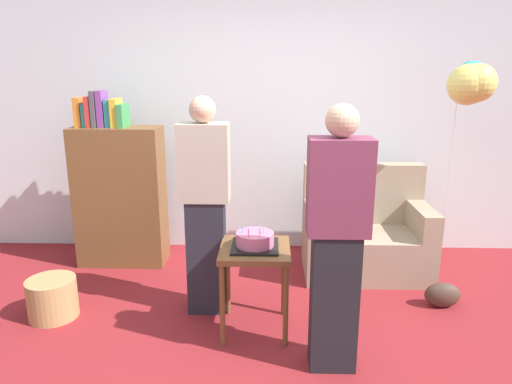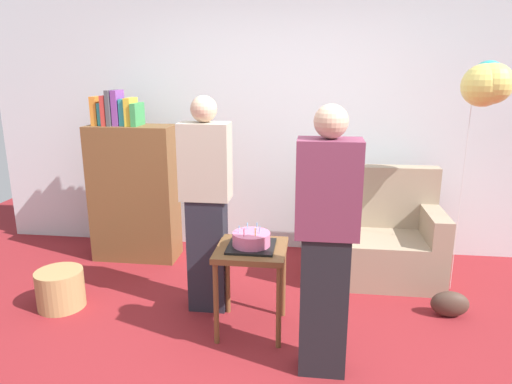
{
  "view_description": "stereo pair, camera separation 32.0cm",
  "coord_description": "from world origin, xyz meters",
  "px_view_note": "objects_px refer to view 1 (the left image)",
  "views": [
    {
      "loc": [
        -0.01,
        -2.61,
        1.82
      ],
      "look_at": [
        -0.11,
        0.63,
        0.95
      ],
      "focal_mm": 32.78,
      "sensor_mm": 36.0,
      "label": 1
    },
    {
      "loc": [
        0.31,
        -2.59,
        1.82
      ],
      "look_at": [
        -0.11,
        0.63,
        0.95
      ],
      "focal_mm": 32.78,
      "sensor_mm": 36.0,
      "label": 2
    }
  ],
  "objects_px": {
    "couch": "(365,235)",
    "balloon_bunch": "(472,82)",
    "person_holding_cake": "(337,241)",
    "side_table": "(255,260)",
    "birthday_cake": "(255,241)",
    "handbag": "(442,295)",
    "person_blowing_candles": "(205,206)",
    "bookshelf": "(120,192)",
    "wicker_basket": "(52,298)"
  },
  "relations": [
    {
      "from": "person_blowing_candles",
      "to": "person_holding_cake",
      "type": "height_order",
      "value": "same"
    },
    {
      "from": "handbag",
      "to": "bookshelf",
      "type": "bearing_deg",
      "value": 163.57
    },
    {
      "from": "balloon_bunch",
      "to": "bookshelf",
      "type": "bearing_deg",
      "value": 173.21
    },
    {
      "from": "wicker_basket",
      "to": "couch",
      "type": "bearing_deg",
      "value": 20.26
    },
    {
      "from": "couch",
      "to": "bookshelf",
      "type": "distance_m",
      "value": 2.3
    },
    {
      "from": "person_blowing_candles",
      "to": "person_holding_cake",
      "type": "xyz_separation_m",
      "value": [
        0.87,
        -0.68,
        0.0
      ]
    },
    {
      "from": "couch",
      "to": "person_holding_cake",
      "type": "height_order",
      "value": "person_holding_cake"
    },
    {
      "from": "birthday_cake",
      "to": "balloon_bunch",
      "type": "height_order",
      "value": "balloon_bunch"
    },
    {
      "from": "couch",
      "to": "birthday_cake",
      "type": "relative_size",
      "value": 3.44
    },
    {
      "from": "balloon_bunch",
      "to": "wicker_basket",
      "type": "bearing_deg",
      "value": -167.83
    },
    {
      "from": "couch",
      "to": "handbag",
      "type": "bearing_deg",
      "value": -54.83
    },
    {
      "from": "birthday_cake",
      "to": "couch",
      "type": "bearing_deg",
      "value": 47.11
    },
    {
      "from": "wicker_basket",
      "to": "handbag",
      "type": "height_order",
      "value": "wicker_basket"
    },
    {
      "from": "bookshelf",
      "to": "handbag",
      "type": "height_order",
      "value": "bookshelf"
    },
    {
      "from": "side_table",
      "to": "person_blowing_candles",
      "type": "distance_m",
      "value": 0.55
    },
    {
      "from": "bookshelf",
      "to": "wicker_basket",
      "type": "bearing_deg",
      "value": -101.89
    },
    {
      "from": "couch",
      "to": "birthday_cake",
      "type": "xyz_separation_m",
      "value": [
        -0.97,
        -1.04,
        0.33
      ]
    },
    {
      "from": "side_table",
      "to": "person_holding_cake",
      "type": "relative_size",
      "value": 0.38
    },
    {
      "from": "handbag",
      "to": "balloon_bunch",
      "type": "relative_size",
      "value": 0.15
    },
    {
      "from": "bookshelf",
      "to": "birthday_cake",
      "type": "distance_m",
      "value": 1.75
    },
    {
      "from": "balloon_bunch",
      "to": "birthday_cake",
      "type": "bearing_deg",
      "value": -154.11
    },
    {
      "from": "side_table",
      "to": "wicker_basket",
      "type": "relative_size",
      "value": 1.73
    },
    {
      "from": "person_holding_cake",
      "to": "wicker_basket",
      "type": "xyz_separation_m",
      "value": [
        -2.01,
        0.53,
        -0.68
      ]
    },
    {
      "from": "birthday_cake",
      "to": "wicker_basket",
      "type": "height_order",
      "value": "birthday_cake"
    },
    {
      "from": "couch",
      "to": "person_holding_cake",
      "type": "relative_size",
      "value": 0.67
    },
    {
      "from": "side_table",
      "to": "handbag",
      "type": "relative_size",
      "value": 2.23
    },
    {
      "from": "birthday_cake",
      "to": "handbag",
      "type": "height_order",
      "value": "birthday_cake"
    },
    {
      "from": "person_blowing_candles",
      "to": "handbag",
      "type": "bearing_deg",
      "value": -7.99
    },
    {
      "from": "person_holding_cake",
      "to": "side_table",
      "type": "bearing_deg",
      "value": -9.54
    },
    {
      "from": "wicker_basket",
      "to": "balloon_bunch",
      "type": "distance_m",
      "value": 3.62
    },
    {
      "from": "person_blowing_candles",
      "to": "handbag",
      "type": "distance_m",
      "value": 1.97
    },
    {
      "from": "side_table",
      "to": "balloon_bunch",
      "type": "height_order",
      "value": "balloon_bunch"
    },
    {
      "from": "person_holding_cake",
      "to": "handbag",
      "type": "distance_m",
      "value": 1.43
    },
    {
      "from": "birthday_cake",
      "to": "handbag",
      "type": "relative_size",
      "value": 1.14
    },
    {
      "from": "birthday_cake",
      "to": "balloon_bunch",
      "type": "relative_size",
      "value": 0.17
    },
    {
      "from": "wicker_basket",
      "to": "side_table",
      "type": "bearing_deg",
      "value": -4.72
    },
    {
      "from": "person_holding_cake",
      "to": "wicker_basket",
      "type": "height_order",
      "value": "person_holding_cake"
    },
    {
      "from": "couch",
      "to": "handbag",
      "type": "relative_size",
      "value": 3.93
    },
    {
      "from": "balloon_bunch",
      "to": "person_blowing_candles",
      "type": "bearing_deg",
      "value": -165.21
    },
    {
      "from": "couch",
      "to": "balloon_bunch",
      "type": "relative_size",
      "value": 0.59
    },
    {
      "from": "couch",
      "to": "balloon_bunch",
      "type": "height_order",
      "value": "balloon_bunch"
    },
    {
      "from": "side_table",
      "to": "person_holding_cake",
      "type": "distance_m",
      "value": 0.71
    },
    {
      "from": "side_table",
      "to": "balloon_bunch",
      "type": "distance_m",
      "value": 2.21
    },
    {
      "from": "couch",
      "to": "birthday_cake",
      "type": "distance_m",
      "value": 1.46
    },
    {
      "from": "person_blowing_candles",
      "to": "person_holding_cake",
      "type": "bearing_deg",
      "value": -48.76
    },
    {
      "from": "wicker_basket",
      "to": "handbag",
      "type": "xyz_separation_m",
      "value": [
        2.97,
        0.23,
        -0.05
      ]
    },
    {
      "from": "balloon_bunch",
      "to": "couch",
      "type": "bearing_deg",
      "value": 162.12
    },
    {
      "from": "birthday_cake",
      "to": "person_holding_cake",
      "type": "relative_size",
      "value": 0.2
    },
    {
      "from": "birthday_cake",
      "to": "side_table",
      "type": "bearing_deg",
      "value": 47.14
    },
    {
      "from": "wicker_basket",
      "to": "person_blowing_candles",
      "type": "bearing_deg",
      "value": 7.34
    }
  ]
}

